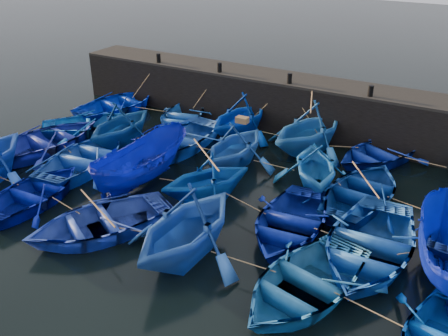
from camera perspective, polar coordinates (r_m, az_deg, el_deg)
The scene contains 32 objects.
ground at distance 18.48m, azimuth -5.03°, elevation -5.78°, with size 120.00×120.00×0.00m, color black.
quay_wall at distance 26.34m, azimuth 8.08°, elevation 7.21°, with size 26.00×2.50×2.50m, color black.
quay_top at distance 25.95m, azimuth 8.26°, elevation 9.94°, with size 26.00×2.50×0.12m, color black.
bollard_0 at distance 28.97m, azimuth -7.50°, elevation 12.36°, with size 0.24×0.24×0.50m, color black.
bollard_1 at distance 26.79m, azimuth -0.52°, elevation 11.42°, with size 0.24×0.24×0.50m, color black.
bollard_2 at distance 25.06m, azimuth 7.50°, elevation 10.13°, with size 0.24×0.24×0.50m, color black.
bollard_3 at distance 23.88m, azimuth 16.42°, elevation 8.45°, with size 0.24×0.24×0.50m, color black.
boat_0 at distance 28.97m, azimuth -11.93°, elevation 7.21°, with size 3.78×5.28×1.10m, color #001FA0.
boat_1 at distance 26.78m, azimuth -4.96°, elevation 5.90°, with size 3.19×4.45×0.92m, color #184FAD.
boat_2 at distance 24.85m, azimuth 1.84°, elevation 5.97°, with size 3.69×4.28×2.25m, color #00309F.
boat_3 at distance 23.37m, azimuth 9.72°, elevation 4.53°, with size 4.07×4.72×2.48m, color #19569E.
boat_4 at distance 23.36m, azimuth 17.15°, elevation 1.63°, with size 3.28×4.59×0.95m, color navy.
boat_6 at distance 26.32m, azimuth -14.57°, elevation 4.92°, with size 3.66×5.11×1.06m, color #0C4FAF.
boat_7 at distance 24.38m, azimuth -11.67°, elevation 5.00°, with size 3.69×4.28×2.25m, color navy.
boat_8 at distance 23.51m, azimuth -5.86°, elevation 3.22°, with size 4.13×5.78×1.20m, color #1D4DA6.
boat_9 at distance 21.67m, azimuth 1.33°, elevation 2.67°, with size 3.56×4.13×2.17m, color #1C50A6.
boat_10 at distance 20.34m, azimuth 10.46°, elevation 0.36°, with size 3.37×3.90×2.05m, color blue.
boat_11 at distance 19.82m, azimuth 15.63°, elevation -2.61°, with size 3.59×5.02×1.04m, color navy.
boat_13 at distance 24.91m, azimuth -19.46°, elevation 3.07°, with size 3.91×5.46×1.13m, color navy.
boat_14 at distance 22.60m, azimuth -15.50°, elevation 1.21°, with size 3.78×5.28×1.09m, color blue.
boat_15 at distance 20.44m, azimuth -9.46°, elevation 0.51°, with size 1.95×5.18×2.00m, color #061086.
boat_16 at distance 19.08m, azimuth -2.04°, elevation -1.15°, with size 3.22×3.74×1.97m, color #0646AF.
boat_17 at distance 17.41m, azimuth 7.46°, elevation -6.14°, with size 3.49×4.89×1.01m, color navy.
boat_18 at distance 16.65m, azimuth 16.19°, elevation -8.40°, with size 4.11×5.75×1.19m, color #1750B0.
boat_19 at distance 16.59m, azimuth 24.17°, elevation -8.57°, with size 1.83×4.87×1.88m, color #021393.
boat_21 at distance 20.47m, azimuth -20.83°, elevation -2.62°, with size 3.23×4.52×0.94m, color #010E86.
boat_22 at distance 17.80m, azimuth -14.10°, elevation -5.93°, with size 3.64×5.09×1.06m, color #233DAB.
boat_23 at distance 15.80m, azimuth -4.32°, elevation -6.44°, with size 4.14×4.80×2.52m, color #1A49A6.
boat_24 at distance 14.82m, azimuth 9.14°, elevation -12.79°, with size 3.65×5.11×1.06m, color #1B619E.
wooden_crate at distance 21.07m, azimuth 2.09°, elevation 5.52°, with size 0.52×0.34×0.25m, color brown.
mooring_ropes at distance 21.81m, azimuth 2.56°, elevation 2.22°, with size 18.22×11.82×2.10m.
loose_oars at distance 19.22m, azimuth 3.19°, elevation 1.31°, with size 9.53×12.13×1.50m.
Camera 1 is at (9.22, -12.64, 9.83)m, focal length 40.00 mm.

